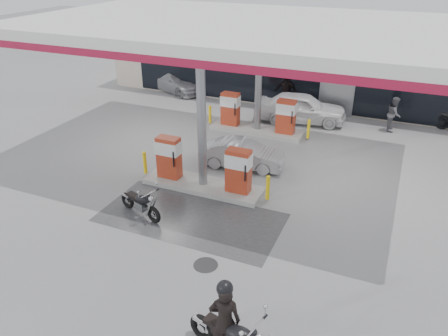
% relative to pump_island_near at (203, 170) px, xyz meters
% --- Properties ---
extents(ground, '(90.00, 90.00, 0.00)m').
position_rel_pump_island_near_xyz_m(ground, '(0.00, -2.00, -0.71)').
color(ground, gray).
rests_on(ground, ground).
extents(wet_patch, '(6.00, 3.00, 0.00)m').
position_rel_pump_island_near_xyz_m(wet_patch, '(0.50, -2.00, -0.71)').
color(wet_patch, '#4C4C4F').
rests_on(wet_patch, ground).
extents(drain_cover, '(0.70, 0.70, 0.01)m').
position_rel_pump_island_near_xyz_m(drain_cover, '(2.00, -4.00, -0.71)').
color(drain_cover, '#38383A').
rests_on(drain_cover, ground).
extents(store_building, '(22.00, 8.22, 4.00)m').
position_rel_pump_island_near_xyz_m(store_building, '(0.01, 13.94, 1.30)').
color(store_building, beige).
rests_on(store_building, ground).
extents(canopy, '(16.00, 10.02, 5.51)m').
position_rel_pump_island_near_xyz_m(canopy, '(0.00, 3.00, 4.56)').
color(canopy, silver).
rests_on(canopy, ground).
extents(pump_island_near, '(5.14, 1.30, 1.78)m').
position_rel_pump_island_near_xyz_m(pump_island_near, '(0.00, 0.00, 0.00)').
color(pump_island_near, '#9E9E99').
rests_on(pump_island_near, ground).
extents(pump_island_far, '(5.14, 1.30, 1.78)m').
position_rel_pump_island_near_xyz_m(pump_island_far, '(0.00, 6.00, 0.00)').
color(pump_island_far, '#9E9E99').
rests_on(pump_island_far, ground).
extents(biker_main, '(0.78, 0.62, 1.88)m').
position_rel_pump_island_near_xyz_m(biker_main, '(3.66, -6.51, 0.23)').
color(biker_main, black).
rests_on(biker_main, ground).
extents(parked_motorcycle, '(1.89, 0.95, 1.00)m').
position_rel_pump_island_near_xyz_m(parked_motorcycle, '(-1.06, -2.52, -0.27)').
color(parked_motorcycle, black).
rests_on(parked_motorcycle, ground).
extents(sedan_white, '(4.66, 2.50, 1.51)m').
position_rel_pump_island_near_xyz_m(sedan_white, '(1.61, 8.20, 0.04)').
color(sedan_white, white).
rests_on(sedan_white, ground).
extents(attendant, '(0.67, 0.84, 1.67)m').
position_rel_pump_island_near_xyz_m(attendant, '(5.98, 8.80, 0.13)').
color(attendant, slate).
rests_on(attendant, ground).
extents(hatchback_silver, '(3.49, 1.58, 1.11)m').
position_rel_pump_island_near_xyz_m(hatchback_silver, '(0.71, 2.20, -0.15)').
color(hatchback_silver, '#999AA0').
rests_on(hatchback_silver, ground).
extents(parked_car_left, '(4.76, 3.23, 1.28)m').
position_rel_pump_island_near_xyz_m(parked_car_left, '(-6.98, 10.44, -0.07)').
color(parked_car_left, '#94969C').
rests_on(parked_car_left, ground).
extents(biker_walking, '(1.18, 0.52, 1.98)m').
position_rel_pump_island_near_xyz_m(biker_walking, '(0.28, 9.80, 0.28)').
color(biker_walking, black).
rests_on(biker_walking, ground).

